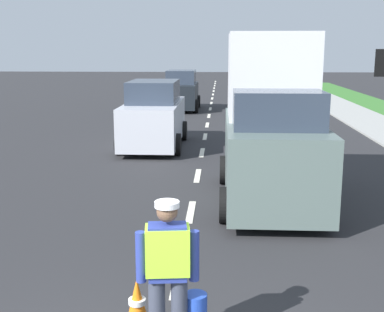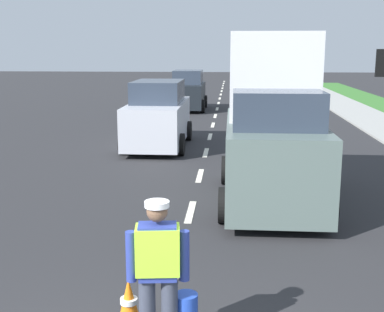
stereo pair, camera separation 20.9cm
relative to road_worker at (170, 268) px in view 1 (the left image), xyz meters
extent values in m
plane|color=#28282B|center=(-0.06, 20.07, -0.93)|extent=(96.00, 96.00, 0.00)
cube|color=silver|center=(-0.06, 1.77, -0.93)|extent=(0.14, 1.40, 0.01)
cube|color=silver|center=(-0.06, 4.77, -0.93)|extent=(0.14, 1.40, 0.01)
cube|color=silver|center=(-0.06, 7.77, -0.93)|extent=(0.14, 1.40, 0.01)
cube|color=silver|center=(-0.06, 10.77, -0.93)|extent=(0.14, 1.40, 0.01)
cube|color=silver|center=(-0.06, 13.77, -0.93)|extent=(0.14, 1.40, 0.01)
cube|color=silver|center=(-0.06, 16.77, -0.93)|extent=(0.14, 1.40, 0.01)
cube|color=silver|center=(-0.06, 19.77, -0.93)|extent=(0.14, 1.40, 0.01)
cube|color=silver|center=(-0.06, 22.77, -0.93)|extent=(0.14, 1.40, 0.01)
cube|color=silver|center=(-0.06, 25.77, -0.93)|extent=(0.14, 1.40, 0.01)
cube|color=silver|center=(-0.06, 28.77, -0.93)|extent=(0.14, 1.40, 0.01)
cube|color=silver|center=(-0.06, 31.77, -0.93)|extent=(0.14, 1.40, 0.01)
cube|color=silver|center=(-0.06, 34.77, -0.93)|extent=(0.14, 1.40, 0.01)
cube|color=silver|center=(-0.06, 37.77, -0.93)|extent=(0.14, 1.40, 0.01)
cube|color=silver|center=(-0.06, 40.77, -0.93)|extent=(0.14, 1.40, 0.01)
cube|color=silver|center=(-0.06, 43.77, -0.93)|extent=(0.14, 1.40, 0.01)
cube|color=silver|center=(-0.06, 46.77, -0.93)|extent=(0.14, 1.40, 0.01)
cube|color=navy|center=(-0.02, -0.01, 0.19)|extent=(0.43, 0.28, 0.60)
cube|color=#A5EA33|center=(-0.02, -0.01, 0.21)|extent=(0.49, 0.33, 0.51)
cylinder|color=navy|center=(-0.30, -0.04, 0.14)|extent=(0.11, 0.11, 0.55)
cylinder|color=navy|center=(0.26, 0.02, 0.14)|extent=(0.11, 0.11, 0.55)
sphere|color=brown|center=(-0.02, -0.01, 0.63)|extent=(0.22, 0.22, 0.22)
cylinder|color=silver|center=(-0.02, -0.01, 0.71)|extent=(0.26, 0.26, 0.06)
cylinder|color=#2347B7|center=(0.26, 0.12, -0.48)|extent=(0.26, 0.26, 0.26)
cone|color=orange|center=(-0.41, 0.33, -0.59)|extent=(0.30, 0.30, 0.62)
cylinder|color=white|center=(-0.41, 0.33, -0.56)|extent=(0.20, 0.20, 0.06)
cube|color=slate|center=(1.59, 5.62, 0.03)|extent=(1.90, 4.60, 1.56)
cube|color=#2D3847|center=(1.59, 4.81, 1.16)|extent=(1.67, 1.61, 0.70)
cube|color=silver|center=(1.59, 6.42, 1.71)|extent=(1.81, 2.53, 1.80)
cylinder|color=black|center=(0.62, 7.04, -0.59)|extent=(0.22, 0.68, 0.68)
cylinder|color=black|center=(2.56, 7.04, -0.59)|extent=(0.22, 0.68, 0.68)
cylinder|color=black|center=(0.62, 4.19, -0.59)|extent=(0.22, 0.68, 0.68)
cylinder|color=black|center=(2.56, 4.19, -0.59)|extent=(0.22, 0.68, 0.68)
cube|color=black|center=(-1.60, 22.23, -0.14)|extent=(1.66, 3.92, 1.21)
cube|color=#2D3847|center=(-1.60, 22.33, 0.81)|extent=(1.46, 2.16, 0.70)
cylinder|color=black|center=(-0.75, 21.02, -0.59)|extent=(0.22, 0.68, 0.68)
cylinder|color=black|center=(-2.45, 21.02, -0.59)|extent=(0.22, 0.68, 0.68)
cylinder|color=black|center=(-0.75, 23.45, -0.59)|extent=(0.22, 0.68, 0.68)
cylinder|color=black|center=(-2.45, 23.45, -0.59)|extent=(0.22, 0.68, 0.68)
cube|color=silver|center=(-1.69, 11.68, -0.10)|extent=(1.74, 4.39, 1.30)
cube|color=#2D3847|center=(-1.69, 11.79, 0.90)|extent=(1.53, 2.42, 0.70)
cylinder|color=black|center=(-0.81, 10.32, -0.59)|extent=(0.22, 0.68, 0.68)
cylinder|color=black|center=(-2.58, 10.32, -0.59)|extent=(0.22, 0.68, 0.68)
cylinder|color=black|center=(-0.81, 13.04, -0.59)|extent=(0.22, 0.68, 0.68)
cylinder|color=black|center=(-2.58, 13.04, -0.59)|extent=(0.22, 0.68, 0.68)
camera|label=1|loc=(0.52, -5.04, 2.27)|focal=48.07mm
camera|label=2|loc=(0.73, -5.03, 2.27)|focal=48.07mm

